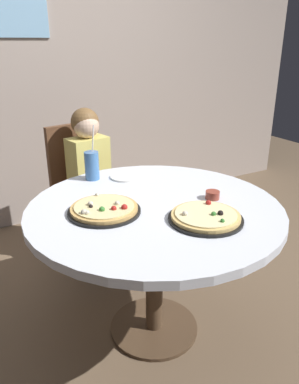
{
  "coord_description": "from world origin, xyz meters",
  "views": [
    {
      "loc": [
        -0.82,
        -1.4,
        1.48
      ],
      "look_at": [
        0.0,
        0.05,
        0.8
      ],
      "focal_mm": 34.66,
      "sensor_mm": 36.0,
      "label": 1
    }
  ],
  "objects_px": {
    "diner_child": "(96,198)",
    "pizza_veggie": "(206,217)",
    "dining_table": "(155,223)",
    "chair_wooden": "(83,184)",
    "plate_small": "(126,177)",
    "pizza_cheese": "(104,209)",
    "soda_cup": "(92,165)",
    "sauce_bowl": "(212,195)"
  },
  "relations": [
    {
      "from": "pizza_cheese",
      "to": "soda_cup",
      "type": "xyz_separation_m",
      "value": [
        0.12,
        0.44,
        0.06
      ]
    },
    {
      "from": "pizza_veggie",
      "to": "dining_table",
      "type": "bearing_deg",
      "value": 114.29
    },
    {
      "from": "diner_child",
      "to": "plate_small",
      "type": "height_order",
      "value": "diner_child"
    },
    {
      "from": "soda_cup",
      "to": "sauce_bowl",
      "type": "distance_m",
      "value": 0.7
    },
    {
      "from": "diner_child",
      "to": "pizza_cheese",
      "type": "distance_m",
      "value": 0.86
    },
    {
      "from": "chair_wooden",
      "to": "dining_table",
      "type": "bearing_deg",
      "value": -89.02
    },
    {
      "from": "pizza_cheese",
      "to": "dining_table",
      "type": "bearing_deg",
      "value": -9.92
    },
    {
      "from": "soda_cup",
      "to": "sauce_bowl",
      "type": "xyz_separation_m",
      "value": [
        0.41,
        -0.56,
        -0.06
      ]
    },
    {
      "from": "pizza_veggie",
      "to": "plate_small",
      "type": "bearing_deg",
      "value": 95.16
    },
    {
      "from": "chair_wooden",
      "to": "pizza_veggie",
      "type": "height_order",
      "value": "chair_wooden"
    },
    {
      "from": "dining_table",
      "to": "pizza_cheese",
      "type": "height_order",
      "value": "pizza_cheese"
    },
    {
      "from": "pizza_veggie",
      "to": "plate_small",
      "type": "height_order",
      "value": "pizza_veggie"
    },
    {
      "from": "pizza_cheese",
      "to": "sauce_bowl",
      "type": "relative_size",
      "value": 4.79
    },
    {
      "from": "pizza_cheese",
      "to": "pizza_veggie",
      "type": "bearing_deg",
      "value": -39.42
    },
    {
      "from": "pizza_veggie",
      "to": "pizza_cheese",
      "type": "relative_size",
      "value": 0.99
    },
    {
      "from": "soda_cup",
      "to": "plate_small",
      "type": "height_order",
      "value": "soda_cup"
    },
    {
      "from": "chair_wooden",
      "to": "sauce_bowl",
      "type": "height_order",
      "value": "chair_wooden"
    },
    {
      "from": "pizza_veggie",
      "to": "soda_cup",
      "type": "bearing_deg",
      "value": 107.88
    },
    {
      "from": "chair_wooden",
      "to": "diner_child",
      "type": "bearing_deg",
      "value": -80.16
    },
    {
      "from": "plate_small",
      "to": "soda_cup",
      "type": "bearing_deg",
      "value": 158.82
    },
    {
      "from": "dining_table",
      "to": "pizza_veggie",
      "type": "relative_size",
      "value": 3.7
    },
    {
      "from": "sauce_bowl",
      "to": "chair_wooden",
      "type": "bearing_deg",
      "value": 106.04
    },
    {
      "from": "pizza_cheese",
      "to": "sauce_bowl",
      "type": "height_order",
      "value": "pizza_cheese"
    },
    {
      "from": "diner_child",
      "to": "soda_cup",
      "type": "distance_m",
      "value": 0.5
    },
    {
      "from": "dining_table",
      "to": "soda_cup",
      "type": "relative_size",
      "value": 3.98
    },
    {
      "from": "chair_wooden",
      "to": "soda_cup",
      "type": "relative_size",
      "value": 3.09
    },
    {
      "from": "chair_wooden",
      "to": "diner_child",
      "type": "relative_size",
      "value": 0.88
    },
    {
      "from": "soda_cup",
      "to": "plate_small",
      "type": "distance_m",
      "value": 0.2
    },
    {
      "from": "chair_wooden",
      "to": "plate_small",
      "type": "relative_size",
      "value": 5.28
    },
    {
      "from": "dining_table",
      "to": "soda_cup",
      "type": "height_order",
      "value": "soda_cup"
    },
    {
      "from": "dining_table",
      "to": "pizza_veggie",
      "type": "height_order",
      "value": "pizza_veggie"
    },
    {
      "from": "chair_wooden",
      "to": "pizza_cheese",
      "type": "xyz_separation_m",
      "value": [
        -0.23,
        -0.95,
        0.24
      ]
    },
    {
      "from": "chair_wooden",
      "to": "pizza_cheese",
      "type": "relative_size",
      "value": 2.83
    },
    {
      "from": "diner_child",
      "to": "pizza_veggie",
      "type": "height_order",
      "value": "diner_child"
    },
    {
      "from": "dining_table",
      "to": "chair_wooden",
      "type": "distance_m",
      "value": 1.0
    },
    {
      "from": "chair_wooden",
      "to": "diner_child",
      "type": "xyz_separation_m",
      "value": [
        0.03,
        -0.18,
        -0.05
      ]
    },
    {
      "from": "dining_table",
      "to": "diner_child",
      "type": "relative_size",
      "value": 1.13
    },
    {
      "from": "pizza_veggie",
      "to": "chair_wooden",
      "type": "bearing_deg",
      "value": 95.96
    },
    {
      "from": "diner_child",
      "to": "soda_cup",
      "type": "relative_size",
      "value": 3.52
    },
    {
      "from": "soda_cup",
      "to": "pizza_cheese",
      "type": "bearing_deg",
      "value": -104.89
    },
    {
      "from": "sauce_bowl",
      "to": "plate_small",
      "type": "relative_size",
      "value": 0.39
    },
    {
      "from": "chair_wooden",
      "to": "plate_small",
      "type": "bearing_deg",
      "value": -83.11
    }
  ]
}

